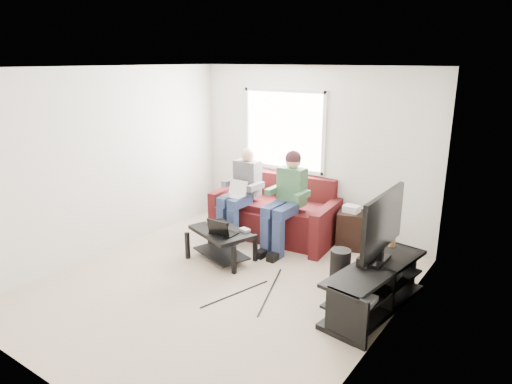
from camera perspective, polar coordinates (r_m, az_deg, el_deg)
floor at (r=5.79m, az=-4.38°, el=-11.40°), size 4.50×4.50×0.00m
ceiling at (r=5.13m, az=-5.03°, el=15.26°), size 4.50×4.50×0.00m
wall_back at (r=7.14m, az=6.92°, el=4.99°), size 4.50×0.00×4.50m
wall_front at (r=3.95m, az=-26.06°, el=-6.05°), size 4.50×0.00×4.50m
wall_left at (r=6.74m, az=-17.95°, el=3.62°), size 0.00×4.50×4.50m
wall_right at (r=4.37m, az=16.02°, el=-2.89°), size 0.00×4.50×4.50m
window at (r=7.32m, az=3.46°, el=7.74°), size 1.48×0.04×1.28m
sofa at (r=7.18m, az=2.48°, el=-2.81°), size 2.06×1.09×0.93m
person_left at (r=6.98m, az=-1.86°, el=0.35°), size 0.40×0.70×1.39m
person_right at (r=6.55m, az=3.85°, el=-0.20°), size 0.40×0.71×1.43m
laptop_silver at (r=6.86m, az=-2.69°, el=-0.06°), size 0.33×0.24×0.24m
coffee_table at (r=6.31m, az=-4.41°, el=-5.76°), size 1.00×0.79×0.44m
laptop_black at (r=6.10m, az=-4.06°, el=-4.18°), size 0.41×0.35×0.24m
controller_a at (r=6.52m, az=-5.68°, el=-3.78°), size 0.17×0.14×0.04m
controller_b at (r=6.45m, az=-4.11°, el=-3.95°), size 0.16×0.13×0.04m
controller_c at (r=6.20m, az=-1.40°, el=-4.78°), size 0.16×0.12×0.04m
tv_stand at (r=5.33m, az=14.61°, el=-11.72°), size 0.68×1.62×0.52m
tv at (r=5.12m, az=15.58°, el=-3.84°), size 0.12×1.10×0.81m
soundbar at (r=5.30m, az=14.04°, el=-7.77°), size 0.12×0.50×0.10m
drink_cup at (r=5.74m, az=16.64°, el=-5.96°), size 0.08×0.08×0.12m
console_white at (r=4.96m, az=12.98°, el=-12.87°), size 0.30×0.22×0.06m
console_grey at (r=5.55m, az=15.79°, el=-9.70°), size 0.34×0.26×0.08m
console_black at (r=5.25m, az=14.47°, el=-11.20°), size 0.38×0.30×0.07m
subwoofer at (r=5.56m, az=10.43°, el=-9.74°), size 0.24×0.24×0.55m
keyboard_floor at (r=5.16m, az=10.14°, el=-15.25°), size 0.24×0.43×0.02m
end_table at (r=6.85m, az=11.71°, el=-4.53°), size 0.37×0.37×0.65m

